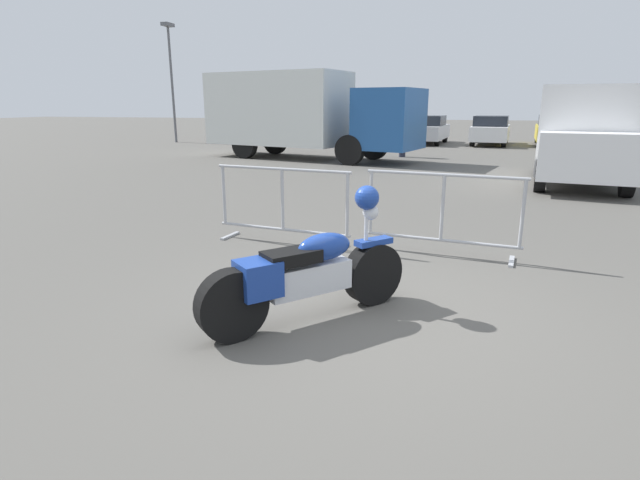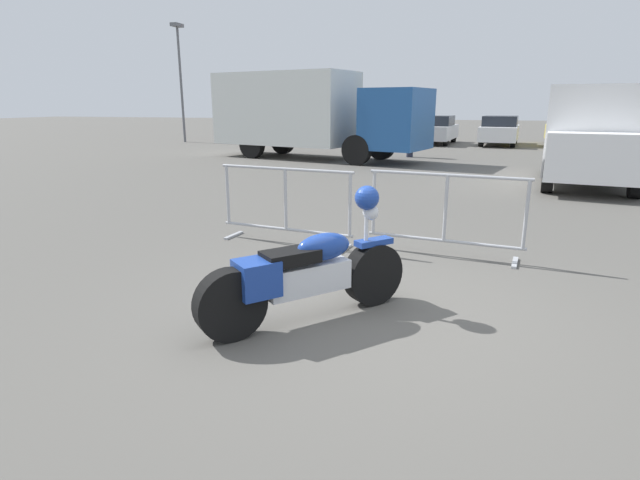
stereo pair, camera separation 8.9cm
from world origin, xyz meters
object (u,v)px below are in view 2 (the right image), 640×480
delivery_van (591,132)px  pedestrian (411,132)px  parked_car_red (378,127)px  parked_car_white (500,130)px  parked_car_yellow (565,130)px  box_truck (307,112)px  crowd_barrier_far (445,214)px  crowd_barrier_near (286,205)px  parked_car_maroon (270,127)px  parked_car_tan (323,127)px  motorcycle (307,273)px  street_lamp (180,66)px  parked_car_silver (436,130)px

delivery_van → pedestrian: delivery_van is taller
delivery_van → parked_car_red: (-7.32, 12.13, -0.48)m
parked_car_white → parked_car_yellow: 2.98m
box_truck → delivery_van: 9.16m
parked_car_red → crowd_barrier_far: bearing=-161.4°
parked_car_yellow → crowd_barrier_near: bearing=167.4°
delivery_van → crowd_barrier_far: bearing=-14.8°
crowd_barrier_near → parked_car_yellow: (6.71, 19.64, 0.15)m
parked_car_maroon → box_truck: bearing=-144.1°
parked_car_tan → motorcycle: bearing=-158.1°
motorcycle → crowd_barrier_near: 2.63m
delivery_van → parked_car_maroon: size_ratio=1.26×
parked_car_maroon → parked_car_yellow: size_ratio=0.98×
box_truck → pedestrian: 3.87m
parked_car_white → street_lamp: 15.89m
crowd_barrier_far → box_truck: box_truck is taller
motorcycle → box_truck: size_ratio=0.21×
parked_car_silver → box_truck: bearing=160.3°
crowd_barrier_far → parked_car_silver: (-1.32, 19.14, 0.13)m
pedestrian → parked_car_white: bearing=-51.1°
parked_car_tan → street_lamp: (-6.61, -2.73, 3.00)m
parked_car_white → pedestrian: bearing=159.1°
parked_car_yellow → street_lamp: 18.83m
crowd_barrier_near → parked_car_yellow: parked_car_yellow is taller
box_truck → parked_car_tan: size_ratio=1.87×
parked_car_yellow → motorcycle: bearing=171.9°
parked_car_tan → parked_car_white: parked_car_tan is taller
parked_car_maroon → parked_car_yellow: 14.67m
crowd_barrier_near → parked_car_silver: 19.16m
parked_car_silver → parked_car_maroon: bearing=95.1°
delivery_van → parked_car_red: 14.17m
crowd_barrier_far → street_lamp: street_lamp is taller
pedestrian → parked_car_tan: bearing=13.3°
delivery_van → parked_car_yellow: 12.48m
motorcycle → delivery_van: delivery_van is taller
delivery_van → parked_car_yellow: bearing=-178.8°
box_truck → parked_car_red: box_truck is taller
parked_car_white → pedestrian: 7.55m
box_truck → street_lamp: size_ratio=1.41×
parked_car_red → parked_car_white: (5.87, -0.29, -0.07)m
crowd_barrier_near → motorcycle: bearing=-65.7°
parked_car_tan → box_truck: bearing=-161.4°
box_truck → delivery_van: (8.39, -3.64, -0.39)m
parked_car_silver → parked_car_white: size_ratio=0.99×
parked_car_silver → delivery_van: bearing=-153.5°
crowd_barrier_far → parked_car_white: bearing=85.2°
parked_car_maroon → parked_car_tan: parked_car_tan is taller
delivery_van → pedestrian: size_ratio=3.09×
parked_car_maroon → parked_car_tan: size_ratio=0.97×
pedestrian → parked_car_silver: bearing=-28.3°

